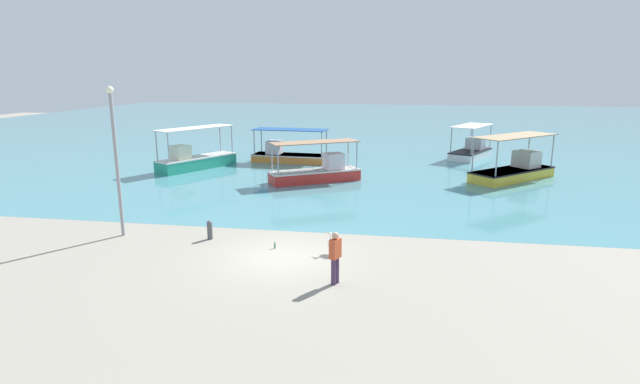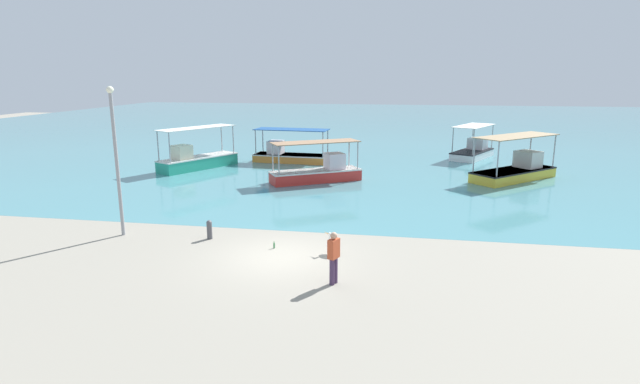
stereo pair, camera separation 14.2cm
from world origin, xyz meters
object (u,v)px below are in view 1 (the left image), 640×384
object	(u,v)px
pelican	(333,244)
lamp_post	(116,154)
mooring_bollard	(210,229)
glass_bottle	(275,246)
fishing_boat_far_left	(471,150)
fishing_boat_outer	(195,159)
fishing_boat_near_left	(515,169)
fishing_boat_near_right	(288,154)
fisherman_standing	(335,256)
fishing_boat_center	(317,171)

from	to	relation	value
pelican	lamp_post	size ratio (longest dim) A/B	0.13
mooring_bollard	glass_bottle	distance (m)	2.90
pelican	fishing_boat_far_left	bearing A→B (deg)	71.59
fishing_boat_outer	fishing_boat_near_left	bearing A→B (deg)	0.14
fishing_boat_near_right	glass_bottle	size ratio (longest dim) A/B	21.39
lamp_post	fisherman_standing	distance (m)	10.07
fishing_boat_near_right	fishing_boat_far_left	bearing A→B (deg)	17.07
fishing_boat_far_left	fishing_boat_outer	bearing A→B (deg)	-157.60
mooring_bollard	fisherman_standing	world-z (taller)	fisherman_standing
lamp_post	mooring_bollard	distance (m)	4.70
fishing_boat_outer	pelican	distance (m)	19.12
fishing_boat_near_left	glass_bottle	world-z (taller)	fishing_boat_near_left
fisherman_standing	fishing_boat_near_right	bearing A→B (deg)	106.74
fishing_boat_outer	lamp_post	xyz separation A→B (m)	(2.99, -14.31, 2.67)
fishing_boat_near_right	pelican	world-z (taller)	fishing_boat_near_right
fishing_boat_near_right	fishing_boat_near_left	size ratio (longest dim) A/B	1.00
fishing_boat_near_right	lamp_post	distance (m)	18.52
fishing_boat_near_left	glass_bottle	bearing A→B (deg)	-127.88
fishing_boat_far_left	mooring_bollard	world-z (taller)	fishing_boat_far_left
fishing_boat_center	fishing_boat_outer	xyz separation A→B (m)	(-9.02, 2.67, 0.05)
fishing_boat_outer	fishing_boat_near_left	world-z (taller)	fishing_boat_outer
fisherman_standing	fishing_boat_near_left	bearing A→B (deg)	63.37
lamp_post	pelican	bearing A→B (deg)	-5.06
fishing_boat_far_left	fishing_boat_near_left	xyz separation A→B (m)	(1.62, -7.96, 0.03)
fishing_boat_far_left	mooring_bollard	distance (m)	25.61
fishing_boat_outer	fishing_boat_far_left	bearing A→B (deg)	22.40
fishing_boat_outer	mooring_bollard	bearing A→B (deg)	-64.85
mooring_bollard	fishing_boat_far_left	bearing A→B (deg)	60.09
fishing_boat_near_right	fisherman_standing	world-z (taller)	fishing_boat_near_right
pelican	lamp_post	distance (m)	9.28
mooring_bollard	glass_bottle	size ratio (longest dim) A/B	2.85
fisherman_standing	glass_bottle	distance (m)	3.99
lamp_post	fishing_boat_center	bearing A→B (deg)	62.59
fishing_boat_center	fisherman_standing	world-z (taller)	fishing_boat_center
pelican	fisherman_standing	bearing A→B (deg)	-80.84
mooring_bollard	glass_bottle	world-z (taller)	mooring_bollard
pelican	lamp_post	world-z (taller)	lamp_post
fishing_boat_outer	lamp_post	world-z (taller)	lamp_post
pelican	mooring_bollard	distance (m)	5.16
fishing_boat_near_right	fishing_boat_near_left	bearing A→B (deg)	-13.70
fishing_boat_near_right	fishing_boat_outer	size ratio (longest dim) A/B	0.97
lamp_post	fishing_boat_far_left	bearing A→B (deg)	53.62
fisherman_standing	glass_bottle	bearing A→B (deg)	133.27
fishing_boat_near_right	lamp_post	bearing A→B (deg)	-98.53
fishing_boat_near_right	fishing_boat_far_left	xyz separation A→B (m)	(13.73, 4.21, 0.03)
fishing_boat_outer	mooring_bollard	distance (m)	15.68
fishing_boat_center	lamp_post	world-z (taller)	lamp_post
fishing_boat_outer	mooring_bollard	world-z (taller)	fishing_boat_outer
fisherman_standing	glass_bottle	world-z (taller)	fisherman_standing
fishing_boat_near_right	fishing_boat_far_left	distance (m)	14.36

